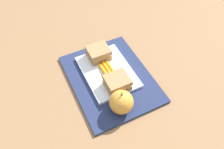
% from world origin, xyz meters
% --- Properties ---
extents(ground_plane, '(2.40, 2.40, 0.00)m').
position_xyz_m(ground_plane, '(0.00, 0.00, 0.00)').
color(ground_plane, olive).
extents(lunchbag_mat, '(0.36, 0.28, 0.01)m').
position_xyz_m(lunchbag_mat, '(0.00, 0.00, 0.01)').
color(lunchbag_mat, navy).
rests_on(lunchbag_mat, ground_plane).
extents(food_tray, '(0.23, 0.17, 0.01)m').
position_xyz_m(food_tray, '(-0.03, 0.00, 0.02)').
color(food_tray, white).
rests_on(food_tray, lunchbag_mat).
extents(sandwich_half_left, '(0.07, 0.08, 0.04)m').
position_xyz_m(sandwich_half_left, '(-0.10, 0.00, 0.04)').
color(sandwich_half_left, '#9E7A4C').
rests_on(sandwich_half_left, food_tray).
extents(sandwich_half_right, '(0.07, 0.08, 0.04)m').
position_xyz_m(sandwich_half_right, '(0.05, 0.00, 0.04)').
color(sandwich_half_right, '#9E7A4C').
rests_on(sandwich_half_right, food_tray).
extents(carrot_sticks_bundle, '(0.08, 0.04, 0.02)m').
position_xyz_m(carrot_sticks_bundle, '(-0.03, -0.00, 0.03)').
color(carrot_sticks_bundle, orange).
rests_on(carrot_sticks_bundle, food_tray).
extents(apple, '(0.08, 0.08, 0.09)m').
position_xyz_m(apple, '(0.13, -0.03, 0.05)').
color(apple, gold).
rests_on(apple, lunchbag_mat).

